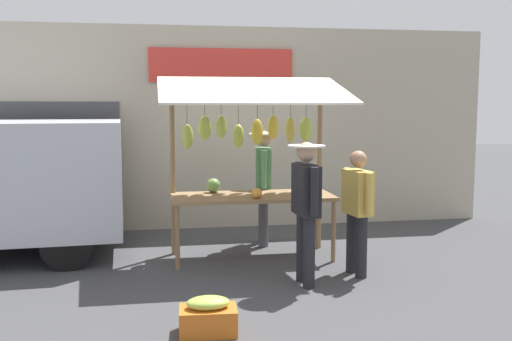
{
  "coord_description": "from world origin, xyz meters",
  "views": [
    {
      "loc": [
        1.31,
        7.87,
        2.14
      ],
      "look_at": [
        0.0,
        0.3,
        1.25
      ],
      "focal_mm": 41.47,
      "sensor_mm": 36.0,
      "label": 1
    }
  ],
  "objects_px": {
    "vendor_with_sunhat": "(263,177)",
    "produce_crate_near": "(208,317)",
    "market_stall": "(251,145)",
    "shopper_in_grey_tee": "(357,205)",
    "shopper_in_striped_shirt": "(306,201)"
  },
  "relations": [
    {
      "from": "vendor_with_sunhat",
      "to": "produce_crate_near",
      "type": "distance_m",
      "value": 3.63
    },
    {
      "from": "market_stall",
      "to": "vendor_with_sunhat",
      "type": "xyz_separation_m",
      "value": [
        -0.3,
        -0.68,
        -0.53
      ]
    },
    {
      "from": "shopper_in_grey_tee",
      "to": "produce_crate_near",
      "type": "height_order",
      "value": "shopper_in_grey_tee"
    },
    {
      "from": "shopper_in_grey_tee",
      "to": "shopper_in_striped_shirt",
      "type": "height_order",
      "value": "shopper_in_striped_shirt"
    },
    {
      "from": "shopper_in_grey_tee",
      "to": "shopper_in_striped_shirt",
      "type": "relative_size",
      "value": 0.92
    },
    {
      "from": "market_stall",
      "to": "produce_crate_near",
      "type": "relative_size",
      "value": 4.53
    },
    {
      "from": "market_stall",
      "to": "shopper_in_striped_shirt",
      "type": "relative_size",
      "value": 1.48
    },
    {
      "from": "shopper_in_striped_shirt",
      "to": "market_stall",
      "type": "bearing_deg",
      "value": 15.18
    },
    {
      "from": "market_stall",
      "to": "shopper_in_striped_shirt",
      "type": "distance_m",
      "value": 1.53
    },
    {
      "from": "shopper_in_grey_tee",
      "to": "produce_crate_near",
      "type": "relative_size",
      "value": 2.81
    },
    {
      "from": "market_stall",
      "to": "produce_crate_near",
      "type": "bearing_deg",
      "value": 72.49
    },
    {
      "from": "market_stall",
      "to": "shopper_in_striped_shirt",
      "type": "height_order",
      "value": "market_stall"
    },
    {
      "from": "shopper_in_striped_shirt",
      "to": "shopper_in_grey_tee",
      "type": "bearing_deg",
      "value": -71.91
    },
    {
      "from": "vendor_with_sunhat",
      "to": "shopper_in_grey_tee",
      "type": "xyz_separation_m",
      "value": [
        -0.85,
        1.77,
        -0.14
      ]
    },
    {
      "from": "vendor_with_sunhat",
      "to": "produce_crate_near",
      "type": "height_order",
      "value": "vendor_with_sunhat"
    }
  ]
}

